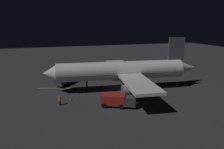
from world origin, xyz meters
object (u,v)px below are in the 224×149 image
Objects in this scene: airliner at (124,71)px; traffic_cone_under_wing at (104,98)px; catering_truck at (117,100)px; baggage_truck at (65,80)px; traffic_cone_near_left at (102,86)px; traffic_cone_near_right at (71,99)px; ground_crew_worker at (60,100)px; traffic_cone_far at (81,85)px.

airliner reaches higher than traffic_cone_under_wing.
catering_truck is (-8.40, 4.28, -2.91)m from airliner.
airliner is at bearing -122.34° from baggage_truck.
airliner is 60.77× the size of traffic_cone_near_left.
baggage_truck is 10.14× the size of traffic_cone_near_right.
catering_truck reaches higher than ground_crew_worker.
traffic_cone_near_left is at bearing -115.34° from traffic_cone_far.
catering_truck reaches higher than traffic_cone_far.
catering_truck is 3.53× the size of ground_crew_worker.
baggage_truck is 3.21× the size of ground_crew_worker.
ground_crew_worker reaches higher than traffic_cone_near_left.
ground_crew_worker is 3.16× the size of traffic_cone_far.
airliner is at bearing -26.99° from catering_truck.
airliner reaches higher than catering_truck.
catering_truck is at bearing 179.30° from traffic_cone_near_left.
traffic_cone_near_left is 7.13m from traffic_cone_under_wing.
traffic_cone_near_left is 1.00× the size of traffic_cone_under_wing.
traffic_cone_near_left is (11.21, -0.14, -0.89)m from catering_truck.
baggage_truck is 10.14× the size of traffic_cone_under_wing.
traffic_cone_under_wing is at bearing -162.48° from traffic_cone_far.
traffic_cone_near_left is (-4.59, -7.55, -0.91)m from baggage_truck.
traffic_cone_near_left is 1.00× the size of traffic_cone_far.
baggage_truck is 0.91× the size of catering_truck.
baggage_truck is 10.62m from traffic_cone_near_right.
catering_truck is at bearing -111.11° from ground_crew_worker.
catering_truck reaches higher than traffic_cone_near_left.
traffic_cone_near_left and traffic_cone_far have the same top height.
baggage_truck is 10.14× the size of traffic_cone_near_left.
ground_crew_worker is at bearing 94.44° from traffic_cone_under_wing.
ground_crew_worker is 3.16× the size of traffic_cone_near_left.
airliner is 60.77× the size of traffic_cone_under_wing.
traffic_cone_near_left is at bearing -11.18° from traffic_cone_under_wing.
catering_truck is 11.25m from traffic_cone_near_left.
airliner is at bearing -52.86° from traffic_cone_under_wing.
airliner reaches higher than baggage_truck.
ground_crew_worker is 2.68m from traffic_cone_near_right.
traffic_cone_under_wing is (-4.18, 5.52, -3.81)m from airliner.
baggage_truck is at bearing 52.08° from traffic_cone_far.
ground_crew_worker reaches higher than traffic_cone_far.
catering_truck reaches higher than traffic_cone_near_right.
baggage_truck reaches higher than traffic_cone_near_left.
traffic_cone_far is (4.81, 8.36, -3.81)m from airliner.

